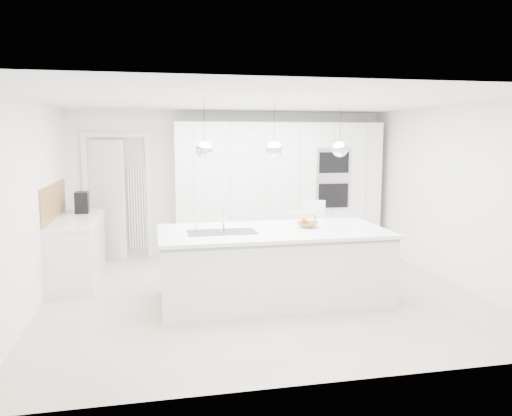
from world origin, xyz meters
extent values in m
plane|color=#C2AD99|center=(0.00, 0.00, 0.00)|extent=(5.50, 5.50, 0.00)
plane|color=white|center=(0.00, 2.50, 1.25)|extent=(5.50, 0.00, 5.50)
plane|color=white|center=(-2.75, 0.00, 1.25)|extent=(0.00, 5.00, 5.00)
plane|color=white|center=(0.00, 0.00, 2.50)|extent=(5.50, 5.50, 0.00)
cube|color=white|center=(0.80, 2.20, 1.15)|extent=(3.60, 0.60, 2.30)
cube|color=white|center=(-2.20, 2.42, 1.00)|extent=(0.76, 0.38, 2.00)
cube|color=white|center=(-2.45, 1.20, 0.43)|extent=(0.60, 1.80, 0.86)
cube|color=white|center=(-2.45, 1.20, 0.88)|extent=(0.62, 1.82, 0.04)
cube|color=#A4743E|center=(-2.74, 1.20, 1.15)|extent=(0.02, 1.80, 0.50)
cube|color=white|center=(0.10, -0.30, 0.43)|extent=(2.80, 1.20, 0.86)
cube|color=white|center=(0.10, -0.25, 0.88)|extent=(2.84, 1.40, 0.04)
cylinder|color=white|center=(-0.50, -0.10, 1.05)|extent=(0.02, 0.02, 0.30)
sphere|color=white|center=(-0.75, -0.30, 1.90)|extent=(0.20, 0.20, 0.20)
sphere|color=white|center=(0.10, -0.30, 1.90)|extent=(0.20, 0.20, 0.20)
sphere|color=white|center=(0.95, -0.30, 1.90)|extent=(0.20, 0.20, 0.20)
imported|color=#A4743E|center=(0.58, -0.19, 0.93)|extent=(0.36, 0.36, 0.07)
cube|color=black|center=(-2.43, 1.72, 1.06)|extent=(0.20, 0.31, 0.32)
sphere|color=#C73E1F|center=(0.55, -0.17, 0.97)|extent=(0.08, 0.08, 0.08)
sphere|color=#C73E1F|center=(0.55, -0.13, 0.97)|extent=(0.08, 0.08, 0.08)
torus|color=gold|center=(0.61, -0.18, 1.02)|extent=(0.25, 0.18, 0.22)
camera|label=1|loc=(-1.36, -6.24, 2.04)|focal=35.00mm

